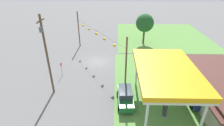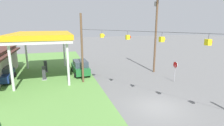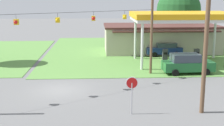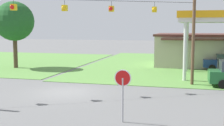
{
  "view_description": "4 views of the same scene",
  "coord_description": "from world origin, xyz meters",
  "px_view_note": "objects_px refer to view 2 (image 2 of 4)",
  "views": [
    {
      "loc": [
        30.29,
        3.53,
        15.6
      ],
      "look_at": [
        4.52,
        2.91,
        2.11
      ],
      "focal_mm": 28.0,
      "sensor_mm": 36.0,
      "label": 1
    },
    {
      "loc": [
        -11.68,
        7.65,
        6.86
      ],
      "look_at": [
        4.38,
        2.62,
        3.05
      ],
      "focal_mm": 28.0,
      "sensor_mm": 36.0,
      "label": 2
    },
    {
      "loc": [
        2.96,
        -24.5,
        7.57
      ],
      "look_at": [
        4.3,
        1.57,
        1.87
      ],
      "focal_mm": 50.0,
      "sensor_mm": 36.0,
      "label": 3
    },
    {
      "loc": [
        8.37,
        -19.37,
        4.47
      ],
      "look_at": [
        2.53,
        2.7,
        1.79
      ],
      "focal_mm": 50.0,
      "sensor_mm": 36.0,
      "label": 4
    }
  ],
  "objects_px": {
    "fuel_pump_far": "(46,67)",
    "car_at_pumps_rear": "(4,74)",
    "stop_sign_roadside": "(175,67)",
    "utility_pole_main": "(156,28)",
    "fuel_pump_near": "(44,74)",
    "car_at_pumps_front": "(80,67)",
    "gas_station_canopy": "(42,37)"
  },
  "relations": [
    {
      "from": "fuel_pump_near",
      "to": "car_at_pumps_front",
      "type": "relative_size",
      "value": 0.34
    },
    {
      "from": "gas_station_canopy",
      "to": "car_at_pumps_front",
      "type": "xyz_separation_m",
      "value": [
        -0.63,
        -4.63,
        -4.2
      ]
    },
    {
      "from": "fuel_pump_far",
      "to": "car_at_pumps_front",
      "type": "relative_size",
      "value": 0.34
    },
    {
      "from": "car_at_pumps_rear",
      "to": "stop_sign_roadside",
      "type": "height_order",
      "value": "stop_sign_roadside"
    },
    {
      "from": "gas_station_canopy",
      "to": "car_at_pumps_front",
      "type": "distance_m",
      "value": 6.28
    },
    {
      "from": "stop_sign_roadside",
      "to": "utility_pole_main",
      "type": "height_order",
      "value": "utility_pole_main"
    },
    {
      "from": "fuel_pump_far",
      "to": "utility_pole_main",
      "type": "distance_m",
      "value": 16.5
    },
    {
      "from": "fuel_pump_far",
      "to": "car_at_pumps_rear",
      "type": "bearing_deg",
      "value": 120.07
    },
    {
      "from": "fuel_pump_far",
      "to": "gas_station_canopy",
      "type": "bearing_deg",
      "value": 179.95
    },
    {
      "from": "gas_station_canopy",
      "to": "car_at_pumps_rear",
      "type": "relative_size",
      "value": 2.41
    },
    {
      "from": "fuel_pump_far",
      "to": "car_at_pumps_front",
      "type": "xyz_separation_m",
      "value": [
        -2.42,
        -4.63,
        0.21
      ]
    },
    {
      "from": "car_at_pumps_front",
      "to": "car_at_pumps_rear",
      "type": "relative_size",
      "value": 1.09
    },
    {
      "from": "fuel_pump_far",
      "to": "car_at_pumps_rear",
      "type": "xyz_separation_m",
      "value": [
        -2.68,
        4.63,
        0.1
      ]
    },
    {
      "from": "fuel_pump_far",
      "to": "stop_sign_roadside",
      "type": "distance_m",
      "value": 17.52
    },
    {
      "from": "car_at_pumps_rear",
      "to": "utility_pole_main",
      "type": "bearing_deg",
      "value": 82.09
    },
    {
      "from": "car_at_pumps_rear",
      "to": "fuel_pump_far",
      "type": "bearing_deg",
      "value": 117.12
    },
    {
      "from": "gas_station_canopy",
      "to": "fuel_pump_near",
      "type": "relative_size",
      "value": 6.58
    },
    {
      "from": "gas_station_canopy",
      "to": "utility_pole_main",
      "type": "distance_m",
      "value": 15.2
    },
    {
      "from": "gas_station_canopy",
      "to": "fuel_pump_far",
      "type": "distance_m",
      "value": 4.76
    },
    {
      "from": "car_at_pumps_front",
      "to": "car_at_pumps_rear",
      "type": "bearing_deg",
      "value": 89.18
    },
    {
      "from": "fuel_pump_far",
      "to": "car_at_pumps_front",
      "type": "bearing_deg",
      "value": -117.64
    },
    {
      "from": "car_at_pumps_rear",
      "to": "utility_pole_main",
      "type": "xyz_separation_m",
      "value": [
        -1.7,
        -19.57,
        5.36
      ]
    },
    {
      "from": "utility_pole_main",
      "to": "fuel_pump_far",
      "type": "bearing_deg",
      "value": 73.67
    },
    {
      "from": "fuel_pump_far",
      "to": "utility_pole_main",
      "type": "relative_size",
      "value": 0.15
    },
    {
      "from": "fuel_pump_near",
      "to": "utility_pole_main",
      "type": "bearing_deg",
      "value": -93.01
    },
    {
      "from": "gas_station_canopy",
      "to": "fuel_pump_near",
      "type": "distance_m",
      "value": 4.76
    },
    {
      "from": "utility_pole_main",
      "to": "fuel_pump_near",
      "type": "bearing_deg",
      "value": 86.99
    },
    {
      "from": "stop_sign_roadside",
      "to": "fuel_pump_far",
      "type": "bearing_deg",
      "value": -121.16
    },
    {
      "from": "fuel_pump_far",
      "to": "car_at_pumps_rear",
      "type": "relative_size",
      "value": 0.37
    },
    {
      "from": "fuel_pump_near",
      "to": "utility_pole_main",
      "type": "xyz_separation_m",
      "value": [
        -0.79,
        -14.94,
        5.46
      ]
    },
    {
      "from": "stop_sign_roadside",
      "to": "car_at_pumps_rear",
      "type": "bearing_deg",
      "value": -108.01
    },
    {
      "from": "fuel_pump_far",
      "to": "stop_sign_roadside",
      "type": "bearing_deg",
      "value": -121.16
    }
  ]
}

